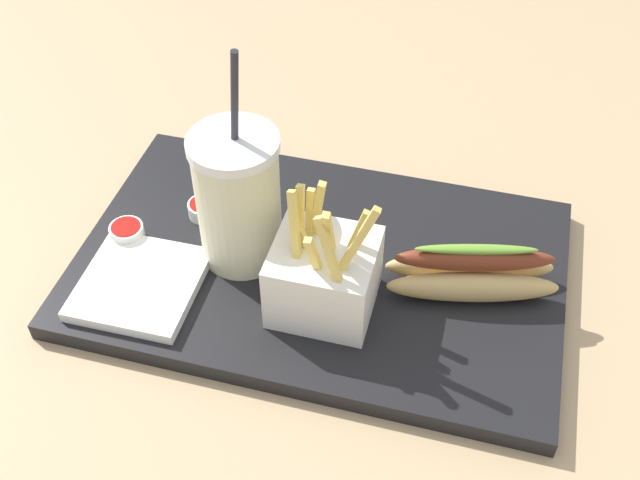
% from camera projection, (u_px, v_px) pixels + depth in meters
% --- Properties ---
extents(ground_plane, '(2.40, 2.40, 0.02)m').
position_uv_depth(ground_plane, '(320.00, 280.00, 0.82)').
color(ground_plane, tan).
extents(food_tray, '(0.50, 0.31, 0.02)m').
position_uv_depth(food_tray, '(320.00, 267.00, 0.81)').
color(food_tray, black).
rests_on(food_tray, ground_plane).
extents(soda_cup, '(0.09, 0.09, 0.24)m').
position_uv_depth(soda_cup, '(238.00, 199.00, 0.76)').
color(soda_cup, beige).
rests_on(soda_cup, food_tray).
extents(fries_basket, '(0.10, 0.09, 0.15)m').
position_uv_depth(fries_basket, '(324.00, 275.00, 0.73)').
color(fries_basket, white).
rests_on(fries_basket, food_tray).
extents(hot_dog_1, '(0.18, 0.09, 0.06)m').
position_uv_depth(hot_dog_1, '(472.00, 272.00, 0.76)').
color(hot_dog_1, tan).
rests_on(hot_dog_1, food_tray).
extents(ketchup_cup_1, '(0.03, 0.03, 0.02)m').
position_uv_depth(ketchup_cup_1, '(204.00, 208.00, 0.84)').
color(ketchup_cup_1, white).
rests_on(ketchup_cup_1, food_tray).
extents(ketchup_cup_2, '(0.04, 0.04, 0.02)m').
position_uv_depth(ketchup_cup_2, '(127.00, 233.00, 0.81)').
color(ketchup_cup_2, white).
rests_on(ketchup_cup_2, food_tray).
extents(napkin_stack, '(0.12, 0.12, 0.01)m').
position_uv_depth(napkin_stack, '(140.00, 284.00, 0.77)').
color(napkin_stack, white).
rests_on(napkin_stack, food_tray).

